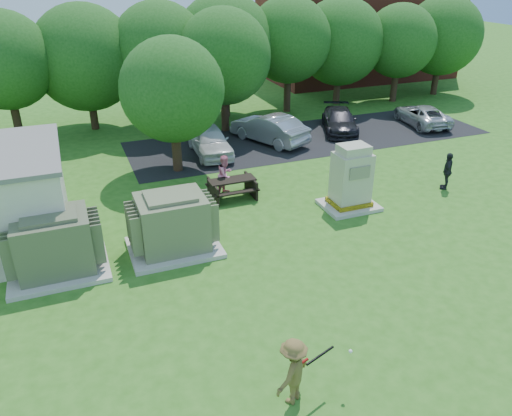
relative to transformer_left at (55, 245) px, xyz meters
name	(u,v)px	position (x,y,z in m)	size (l,w,h in m)	color
ground	(307,307)	(6.50, -4.50, -0.97)	(120.00, 120.00, 0.00)	#2D6619
brick_building	(358,26)	(24.50, 22.50, 3.03)	(15.00, 8.00, 8.00)	maroon
parking_strip	(311,138)	(13.50, 9.00, -0.96)	(20.00, 6.00, 0.01)	#232326
transformer_left	(55,245)	(0.00, 0.00, 0.00)	(3.00, 2.40, 2.07)	beige
transformer_right	(172,224)	(3.70, 0.00, 0.00)	(3.00, 2.40, 2.07)	beige
generator_cabinet	(351,181)	(10.95, 0.67, 0.17)	(2.14, 1.75, 2.60)	beige
picnic_table	(232,186)	(6.91, 3.22, -0.46)	(1.92, 1.44, 0.82)	black
batter	(293,372)	(4.67, -7.37, -0.14)	(1.08, 0.62, 1.67)	brown
person_at_picnic	(225,175)	(6.79, 3.74, -0.13)	(0.81, 0.63, 1.68)	pink
person_walking_right	(447,171)	(15.76, 0.74, -0.16)	(0.95, 0.40, 1.62)	#232328
car_white	(210,140)	(7.55, 8.56, -0.26)	(1.69, 4.19, 1.43)	silver
car_silver_a	(269,128)	(11.06, 9.19, -0.21)	(1.61, 4.60, 1.52)	#ADADB2
car_dark	(340,121)	(15.56, 9.45, -0.34)	(1.75, 4.31, 1.25)	black
car_silver_b	(422,115)	(20.76, 8.80, -0.38)	(1.97, 4.27, 1.19)	silver
batting_equipment	(322,356)	(5.35, -7.41, 0.12)	(1.28, 0.34, 0.12)	black
tree_row	(192,52)	(8.25, 14.00, 3.18)	(41.30, 13.30, 7.30)	#47301E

